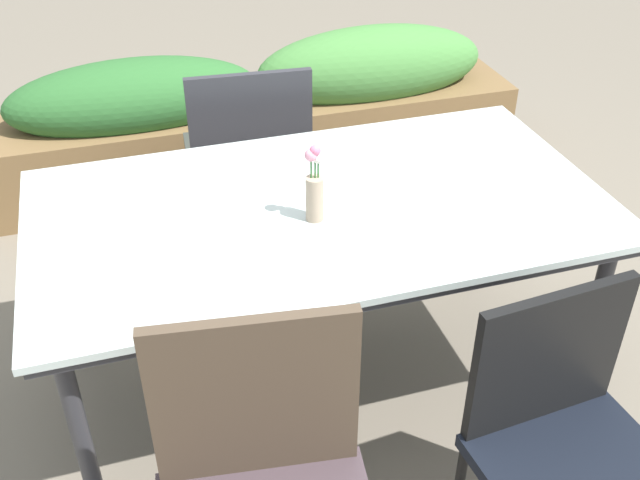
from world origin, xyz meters
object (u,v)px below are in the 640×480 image
(chair_far_side, at_px, (248,152))
(chair_near_right, at_px, (570,442))
(planter_box, at_px, (261,113))
(dining_table, at_px, (320,219))
(flower_vase, at_px, (315,189))

(chair_far_side, bearing_deg, chair_near_right, -70.98)
(chair_far_side, relative_size, planter_box, 0.34)
(dining_table, distance_m, planter_box, 1.61)
(chair_near_right, bearing_deg, planter_box, -89.47)
(chair_far_side, distance_m, flower_vase, 0.98)
(dining_table, xyz_separation_m, planter_box, (0.17, 1.56, -0.36))
(dining_table, relative_size, chair_far_side, 1.93)
(dining_table, xyz_separation_m, chair_near_right, (0.39, -0.85, -0.20))
(chair_near_right, bearing_deg, flower_vase, -65.86)
(dining_table, height_order, chair_far_side, chair_far_side)
(dining_table, relative_size, chair_near_right, 2.04)
(chair_far_side, xyz_separation_m, flower_vase, (0.01, -0.92, 0.34))
(dining_table, relative_size, planter_box, 0.66)
(planter_box, bearing_deg, chair_far_side, -106.69)
(chair_near_right, xyz_separation_m, planter_box, (-0.22, 2.41, -0.16))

